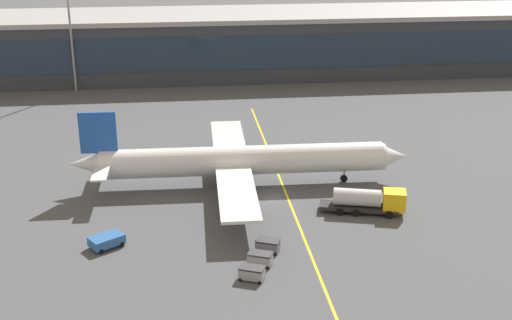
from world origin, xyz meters
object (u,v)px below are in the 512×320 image
(baggage_cart_0, at_px, (252,273))
(baggage_cart_1, at_px, (260,259))
(pushback_tug, at_px, (107,240))
(fuel_tanker, at_px, (368,200))
(baggage_cart_2, at_px, (268,245))
(main_airliner, at_px, (241,160))

(baggage_cart_0, distance_m, baggage_cart_1, 3.20)
(baggage_cart_1, bearing_deg, pushback_tug, 160.10)
(fuel_tanker, xyz_separation_m, pushback_tug, (-32.38, -5.50, -0.90))
(baggage_cart_0, height_order, baggage_cart_1, same)
(fuel_tanker, distance_m, baggage_cart_1, 19.27)
(pushback_tug, relative_size, baggage_cart_1, 1.46)
(baggage_cart_1, height_order, baggage_cart_2, same)
(main_airliner, bearing_deg, baggage_cart_1, -89.94)
(main_airliner, xyz_separation_m, baggage_cart_1, (0.02, -22.49, -2.99))
(main_airliner, height_order, baggage_cart_2, main_airliner)
(baggage_cart_1, bearing_deg, main_airliner, 90.06)
(fuel_tanker, bearing_deg, baggage_cart_1, -142.64)
(main_airliner, height_order, baggage_cart_1, main_airliner)
(pushback_tug, relative_size, baggage_cart_0, 1.46)
(baggage_cart_2, bearing_deg, fuel_tanker, 31.80)
(baggage_cart_1, distance_m, baggage_cart_2, 3.20)
(pushback_tug, xyz_separation_m, baggage_cart_0, (15.85, -9.14, -0.07))
(baggage_cart_0, relative_size, baggage_cart_1, 1.00)
(main_airliner, relative_size, fuel_tanker, 4.25)
(main_airliner, xyz_separation_m, fuel_tanker, (15.32, -10.81, -2.03))
(main_airliner, height_order, baggage_cart_0, main_airliner)
(baggage_cart_0, distance_m, baggage_cart_2, 6.40)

